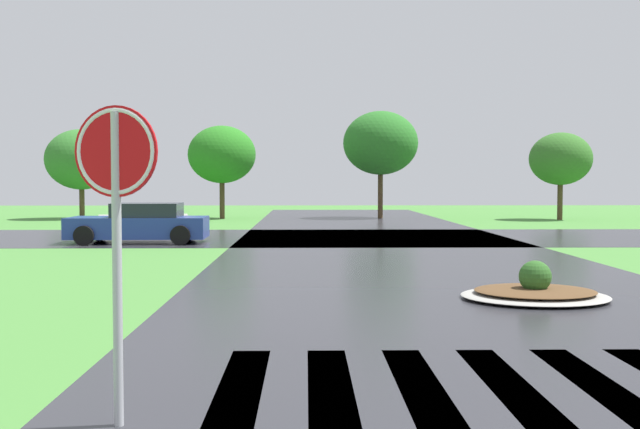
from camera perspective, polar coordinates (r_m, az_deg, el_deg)
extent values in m
cube|color=#2B2B30|center=(14.02, 9.22, -5.90)|extent=(9.73, 80.00, 0.01)
cube|color=#2B2B30|center=(27.48, 4.13, -1.74)|extent=(90.00, 8.76, 0.01)
cube|color=white|center=(7.59, -6.17, -13.15)|extent=(0.45, 3.38, 0.01)
cube|color=white|center=(7.57, 0.82, -13.19)|extent=(0.45, 3.38, 0.01)
cube|color=white|center=(7.65, 7.75, -13.04)|extent=(0.45, 3.38, 0.01)
cube|color=white|center=(7.83, 14.43, -12.72)|extent=(0.45, 3.38, 0.01)
cube|color=white|center=(8.12, 20.71, -12.27)|extent=(0.45, 3.38, 0.01)
cylinder|color=#B2B5BA|center=(6.46, -15.22, -4.15)|extent=(0.08, 0.08, 2.63)
cylinder|color=red|center=(6.42, -15.32, 4.67)|extent=(0.74, 0.24, 0.76)
torus|color=white|center=(6.42, -15.32, 4.67)|extent=(0.71, 0.25, 0.73)
ellipsoid|color=#9E9B93|center=(13.60, 16.08, -5.99)|extent=(2.56, 2.26, 0.12)
ellipsoid|color=brown|center=(13.58, 16.08, -5.62)|extent=(2.10, 1.86, 0.10)
sphere|color=#2D6023|center=(13.55, 16.10, -4.57)|extent=(0.56, 0.56, 0.56)
cube|color=navy|center=(25.59, -13.69, -0.96)|extent=(4.54, 1.96, 0.70)
cube|color=#1E232B|center=(25.50, -13.03, 0.34)|extent=(2.21, 1.69, 0.47)
cylinder|color=black|center=(25.01, -17.58, -1.55)|extent=(0.64, 0.23, 0.64)
cylinder|color=black|center=(26.90, -16.47, -1.25)|extent=(0.64, 0.23, 0.64)
cylinder|color=black|center=(24.37, -10.61, -1.58)|extent=(0.64, 0.23, 0.64)
cylinder|color=black|center=(26.30, -9.98, -1.27)|extent=(0.64, 0.23, 0.64)
cylinder|color=#9E9B93|center=(30.94, -14.88, -0.67)|extent=(1.91, 1.15, 0.73)
cylinder|color=#9E9B93|center=(30.96, -13.31, -0.65)|extent=(1.91, 1.15, 0.73)
cylinder|color=#9E9B93|center=(31.01, -11.74, -0.63)|extent=(1.91, 1.15, 0.73)
cylinder|color=#4C3823|center=(42.80, -17.71, 0.95)|extent=(0.28, 0.28, 1.89)
ellipsoid|color=#32742A|center=(42.80, -17.75, 4.02)|extent=(3.87, 3.87, 3.29)
cylinder|color=#4C3823|center=(41.44, -7.48, 1.23)|extent=(0.28, 0.28, 2.23)
ellipsoid|color=#297A1F|center=(41.45, -7.50, 4.57)|extent=(3.72, 3.72, 3.16)
cylinder|color=#4C3823|center=(41.81, 4.63, 1.60)|extent=(0.28, 0.28, 2.73)
ellipsoid|color=#296E25|center=(41.86, 4.64, 5.47)|extent=(4.17, 4.17, 3.54)
cylinder|color=#4C3823|center=(41.88, 17.84, 1.05)|extent=(0.28, 0.28, 2.10)
ellipsoid|color=#336B26|center=(41.89, 17.88, 4.07)|extent=(3.29, 3.29, 2.80)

